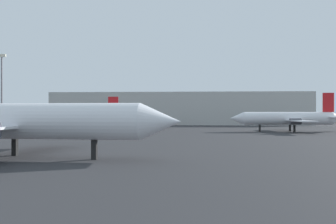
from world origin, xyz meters
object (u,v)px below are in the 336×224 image
Objects in this scene: airplane_far_right at (78,118)px; light_mast_left at (2,86)px; airplane_far_left at (289,118)px; airplane_on_taxiway at (13,121)px.

light_mast_left is (-26.80, 12.91, 8.97)m from airplane_far_right.
light_mast_left reaches higher than airplane_far_right.
airplane_far_left reaches higher than airplane_far_right.
light_mast_left is at bearing -14.28° from airplane_far_left.
airplane_far_left is at bearing 53.68° from airplane_on_taxiway.
airplane_on_taxiway is 53.65m from airplane_far_right.
light_mast_left is (-77.09, 16.63, 8.88)m from airplane_far_left.
airplane_far_right is (-10.55, 52.60, -0.67)m from airplane_on_taxiway.
airplane_on_taxiway is 1.53× the size of light_mast_left.
airplane_on_taxiway is at bearing 101.28° from airplane_far_right.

